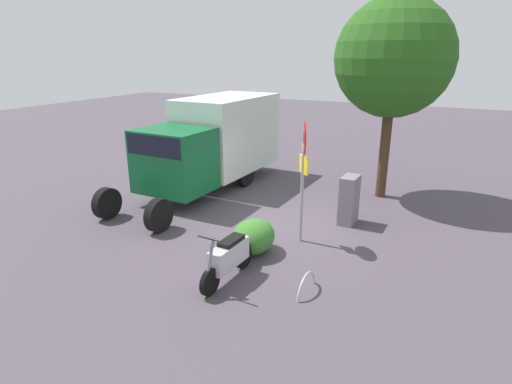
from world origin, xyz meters
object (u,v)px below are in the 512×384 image
(motorcycle, at_px, (229,257))
(utility_cabinet, at_px, (349,200))
(bike_rack_hoop, at_px, (306,292))
(stop_sign, at_px, (303,164))
(street_tree, at_px, (394,59))
(box_truck_near, at_px, (213,140))

(motorcycle, relative_size, utility_cabinet, 1.35)
(utility_cabinet, relative_size, bike_rack_hoop, 1.58)
(stop_sign, relative_size, utility_cabinet, 2.23)
(motorcycle, relative_size, stop_sign, 0.61)
(street_tree, xyz_separation_m, bike_rack_hoop, (6.60, -0.20, -4.33))
(motorcycle, bearing_deg, stop_sign, 167.98)
(box_truck_near, bearing_deg, utility_cabinet, 78.25)
(street_tree, relative_size, utility_cabinet, 4.55)
(box_truck_near, bearing_deg, motorcycle, 36.50)
(street_tree, distance_m, bike_rack_hoop, 7.89)
(street_tree, bearing_deg, utility_cabinet, -7.90)
(box_truck_near, relative_size, utility_cabinet, 5.56)
(utility_cabinet, xyz_separation_m, bike_rack_hoop, (3.87, 0.18, -0.67))
(box_truck_near, distance_m, bike_rack_hoop, 7.55)
(street_tree, bearing_deg, stop_sign, -14.38)
(motorcycle, height_order, stop_sign, stop_sign)
(box_truck_near, distance_m, utility_cabinet, 5.35)
(bike_rack_hoop, bearing_deg, street_tree, 178.31)
(box_truck_near, distance_m, stop_sign, 5.27)
(motorcycle, distance_m, bike_rack_hoop, 1.71)
(street_tree, height_order, utility_cabinet, street_tree)
(stop_sign, bearing_deg, utility_cabinet, 155.90)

